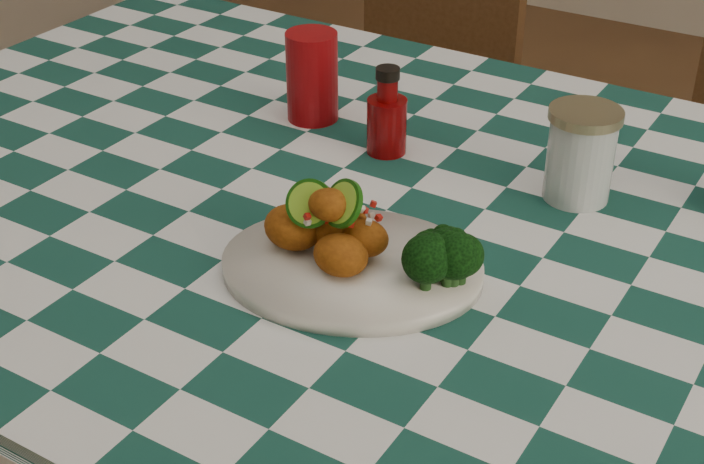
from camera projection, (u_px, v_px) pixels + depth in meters
The scene contains 8 objects.
dining_table at pixel (381, 445), 1.41m from camera, with size 1.66×1.06×0.79m, color #154439, non-canonical shape.
plate at pixel (352, 267), 1.08m from camera, with size 0.29×0.23×0.02m, color silver, non-canonical shape.
fried_chicken_pile at pixel (333, 223), 1.06m from camera, with size 0.13×0.09×0.08m, color #9B4D0F, non-canonical shape.
broccoli_side at pixel (441, 259), 1.02m from camera, with size 0.08×0.08×0.06m, color black, non-canonical shape.
red_tumbler at pixel (312, 76), 1.39m from camera, with size 0.07×0.07×0.13m, color maroon.
ketchup_bottle at pixel (387, 111), 1.30m from camera, with size 0.05×0.05×0.12m, color #670506, non-canonical shape.
mason_jar at pixel (581, 155), 1.20m from camera, with size 0.09×0.09×0.12m, color #B2BCBA, non-canonical shape.
wooden_chair_left at pixel (396, 155), 2.14m from camera, with size 0.38×0.40×0.83m, color #472814, non-canonical shape.
Camera 1 is at (0.51, -0.90, 1.40)m, focal length 50.00 mm.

